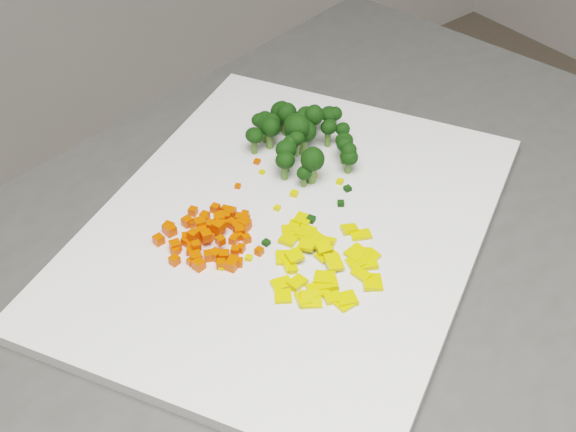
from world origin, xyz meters
TOP-DOWN VIEW (x-y plane):
  - cutting_board at (-0.04, 0.63)m, footprint 0.62×0.57m
  - carrot_pile at (-0.12, 0.66)m, footprint 0.11×0.11m
  - pepper_pile at (-0.05, 0.56)m, footprint 0.13×0.13m
  - broccoli_pile at (0.04, 0.72)m, footprint 0.13×0.13m
  - carrot_cube_0 at (-0.14, 0.65)m, footprint 0.01×0.01m
  - carrot_cube_1 at (-0.09, 0.66)m, footprint 0.01×0.01m
  - carrot_cube_2 at (-0.12, 0.63)m, footprint 0.01×0.01m
  - carrot_cube_3 at (-0.08, 0.65)m, footprint 0.01×0.01m
  - carrot_cube_4 at (-0.09, 0.65)m, footprint 0.01×0.01m
  - carrot_cube_5 at (-0.07, 0.67)m, footprint 0.01×0.01m
  - carrot_cube_6 at (-0.15, 0.67)m, footprint 0.01×0.01m
  - carrot_cube_7 at (-0.12, 0.67)m, footprint 0.01×0.01m
  - carrot_cube_8 at (-0.13, 0.65)m, footprint 0.01×0.01m
  - carrot_cube_9 at (-0.11, 0.70)m, footprint 0.01×0.01m
  - carrot_cube_10 at (-0.14, 0.67)m, footprint 0.01×0.01m
  - carrot_cube_11 at (-0.08, 0.66)m, footprint 0.01×0.01m
  - carrot_cube_12 at (-0.16, 0.69)m, footprint 0.01×0.01m
  - carrot_cube_13 at (-0.14, 0.67)m, footprint 0.01×0.01m
  - carrot_cube_14 at (-0.14, 0.66)m, footprint 0.01×0.01m
  - carrot_cube_15 at (-0.12, 0.69)m, footprint 0.01×0.01m
  - carrot_cube_16 at (-0.10, 0.66)m, footprint 0.01×0.01m
  - carrot_cube_17 at (-0.08, 0.69)m, footprint 0.01×0.01m
  - carrot_cube_18 at (-0.09, 0.65)m, footprint 0.01×0.01m
  - carrot_cube_19 at (-0.10, 0.64)m, footprint 0.01×0.01m
  - carrot_cube_20 at (-0.11, 0.63)m, footprint 0.01×0.01m
  - carrot_cube_21 at (-0.13, 0.63)m, footprint 0.01×0.01m
  - carrot_cube_22 at (-0.11, 0.66)m, footprint 0.01×0.01m
  - carrot_cube_23 at (-0.15, 0.69)m, footprint 0.01×0.01m
  - carrot_cube_24 at (-0.09, 0.68)m, footprint 0.01×0.01m
  - carrot_cube_25 at (-0.09, 0.63)m, footprint 0.01×0.01m
  - carrot_cube_26 at (-0.15, 0.64)m, footprint 0.01×0.01m
  - carrot_cube_27 at (-0.13, 0.66)m, footprint 0.01×0.01m
  - carrot_cube_28 at (-0.08, 0.67)m, footprint 0.01×0.01m
  - carrot_cube_29 at (-0.13, 0.66)m, footprint 0.01×0.01m
  - carrot_cube_30 at (-0.09, 0.67)m, footprint 0.01×0.01m
  - carrot_cube_31 at (-0.12, 0.64)m, footprint 0.01×0.01m
  - carrot_cube_32 at (-0.10, 0.63)m, footprint 0.01×0.01m
  - carrot_cube_33 at (-0.10, 0.67)m, footprint 0.01×0.01m
  - carrot_cube_34 at (-0.17, 0.65)m, footprint 0.01×0.01m
  - carrot_cube_35 at (-0.11, 0.68)m, footprint 0.01×0.01m
  - carrot_cube_36 at (-0.11, 0.66)m, footprint 0.01×0.01m
  - carrot_cube_37 at (-0.15, 0.63)m, footprint 0.01×0.01m
  - carrot_cube_38 at (-0.12, 0.67)m, footprint 0.01×0.01m
  - carrot_cube_39 at (-0.10, 0.66)m, footprint 0.01×0.01m
  - carrot_cube_40 at (-0.11, 0.69)m, footprint 0.01×0.01m
  - carrot_cube_41 at (-0.10, 0.64)m, footprint 0.01×0.01m
  - carrot_cube_42 at (-0.12, 0.62)m, footprint 0.01×0.01m
  - carrot_cube_43 at (-0.10, 0.66)m, footprint 0.01×0.01m
  - carrot_cube_44 at (-0.08, 0.66)m, footprint 0.01×0.01m
  - carrot_cube_45 at (-0.09, 0.69)m, footprint 0.01×0.01m
  - carrot_cube_46 at (-0.08, 0.68)m, footprint 0.01×0.01m
  - carrot_cube_47 at (-0.14, 0.64)m, footprint 0.01×0.01m
  - carrot_cube_48 at (-0.13, 0.62)m, footprint 0.01×0.01m
  - carrot_cube_49 at (-0.14, 0.66)m, footprint 0.01×0.01m
  - carrot_cube_50 at (-0.16, 0.66)m, footprint 0.01×0.01m
  - carrot_cube_51 at (-0.11, 0.66)m, footprint 0.01×0.01m
  - carrot_cube_52 at (-0.12, 0.66)m, footprint 0.01×0.01m
  - carrot_cube_53 at (-0.11, 0.69)m, footprint 0.01×0.01m
  - carrot_cube_54 at (-0.09, 0.61)m, footprint 0.01×0.01m
  - carrot_cube_55 at (-0.15, 0.65)m, footprint 0.01×0.01m
  - carrot_cube_56 at (-0.12, 0.69)m, footprint 0.01×0.01m
  - carrot_cube_57 at (-0.15, 0.70)m, footprint 0.01×0.01m
  - carrot_cube_58 at (-0.15, 0.64)m, footprint 0.01×0.01m
  - carrot_cube_59 at (-0.12, 0.61)m, footprint 0.01×0.01m
  - carrot_cube_60 at (-0.08, 0.65)m, footprint 0.01×0.01m
  - carrot_cube_61 at (-0.13, 0.61)m, footprint 0.01×0.01m
  - pepper_chunk_0 at (-0.01, 0.54)m, footprint 0.02×0.02m
  - pepper_chunk_1 at (-0.09, 0.53)m, footprint 0.03×0.03m
  - pepper_chunk_2 at (-0.04, 0.60)m, footprint 0.03×0.03m
  - pepper_chunk_3 at (-0.10, 0.56)m, footprint 0.02×0.02m
  - pepper_chunk_4 at (-0.08, 0.59)m, footprint 0.03×0.03m
  - pepper_chunk_5 at (-0.07, 0.58)m, footprint 0.02×0.02m
  - pepper_chunk_6 at (-0.02, 0.55)m, footprint 0.02×0.02m
  - pepper_chunk_7 at (-0.11, 0.55)m, footprint 0.02×0.02m
  - pepper_chunk_8 at (-0.08, 0.53)m, footprint 0.02×0.02m
  - pepper_chunk_9 at (-0.02, 0.53)m, footprint 0.02×0.02m
  - pepper_chunk_10 at (-0.01, 0.55)m, footprint 0.02×0.02m
  - pepper_chunk_11 at (-0.07, 0.52)m, footprint 0.02×0.02m
  - pepper_chunk_12 at (-0.04, 0.59)m, footprint 0.02×0.02m
  - pepper_chunk_13 at (-0.03, 0.62)m, footprint 0.02×0.02m
  - pepper_chunk_14 at (-0.04, 0.60)m, footprint 0.03×0.02m
  - pepper_chunk_15 at (-0.09, 0.55)m, footprint 0.02×0.02m
  - pepper_chunk_16 at (-0.04, 0.57)m, footprint 0.02×0.01m
  - pepper_chunk_17 at (0.01, 0.57)m, footprint 0.03×0.02m
  - pepper_chunk_18 at (-0.10, 0.53)m, footprint 0.02×0.02m
  - pepper_chunk_19 at (-0.04, 0.57)m, footprint 0.02×0.02m
  - pepper_chunk_20 at (-0.03, 0.54)m, footprint 0.02×0.02m
  - pepper_chunk_21 at (-0.05, 0.58)m, footprint 0.02×0.02m
  - pepper_chunk_22 at (-0.03, 0.52)m, footprint 0.01×0.02m
  - pepper_chunk_23 at (-0.05, 0.62)m, footprint 0.02×0.02m
  - pepper_chunk_24 at (-0.06, 0.61)m, footprint 0.02×0.02m
  - pepper_chunk_25 at (-0.07, 0.50)m, footprint 0.01×0.02m
  - pepper_chunk_26 at (0.00, 0.58)m, footprint 0.02×0.02m
  - pepper_chunk_27 at (-0.03, 0.51)m, footprint 0.03×0.03m
  - pepper_chunk_28 at (-0.04, 0.58)m, footprint 0.02×0.02m
  - pepper_chunk_29 at (-0.07, 0.53)m, footprint 0.03×0.02m
  - pepper_chunk_30 at (-0.08, 0.58)m, footprint 0.02×0.02m
  - pepper_chunk_31 at (-0.05, 0.59)m, footprint 0.02×0.02m
  - pepper_chunk_32 at (-0.03, 0.58)m, footprint 0.02×0.02m
  - pepper_chunk_33 at (-0.08, 0.52)m, footprint 0.02×0.02m
  - pepper_chunk_34 at (-0.02, 0.54)m, footprint 0.02×0.02m
  - pepper_chunk_35 at (-0.05, 0.55)m, footprint 0.02×0.03m
  - pepper_chunk_36 at (-0.07, 0.54)m, footprint 0.03×0.03m
  - pepper_chunk_37 at (-0.07, 0.51)m, footprint 0.02×0.02m
  - pepper_chunk_38 at (-0.04, 0.62)m, footprint 0.02×0.02m
  - broccoli_floret_0 at (0.09, 0.74)m, footprint 0.03×0.03m
  - broccoli_floret_1 at (0.01, 0.70)m, footprint 0.04×0.04m
  - broccoli_floret_2 at (0.11, 0.73)m, footprint 0.03×0.03m
  - broccoli_floret_3 at (0.07, 0.72)m, footprint 0.03×0.03m
  - broccoli_floret_4 at (0.08, 0.67)m, footprint 0.03×0.03m
  - broccoli_floret_5 at (0.06, 0.73)m, footprint 0.04×0.04m
  - broccoli_floret_6 at (0.01, 0.75)m, footprint 0.03×0.03m
  - broccoli_floret_7 at (0.08, 0.71)m, footprint 0.03×0.03m
  - broccoli_floret_8 at (0.06, 0.77)m, footprint 0.04×0.04m
  - broccoli_floret_9 at (0.08, 0.68)m, footprint 0.03×0.03m
  - broccoli_floret_10 at (0.02, 0.67)m, footprint 0.04×0.04m
  - broccoli_floret_11 at (0.07, 0.66)m, footprint 0.03×0.03m
  - broccoli_floret_12 at (0.06, 0.76)m, footprint 0.04×0.04m
  - broccoli_floret_13 at (0.03, 0.76)m, footprint 0.03×0.03m
  - broccoli_floret_14 at (0.04, 0.76)m, footprint 0.03×0.03m
  - broccoli_floret_15 at (0.03, 0.70)m, footprint 0.02×0.02m
  - broccoli_floret_16 at (0.10, 0.70)m, footprint 0.02×0.02m
  - broccoli_floret_17 at (0.05, 0.72)m, footprint 0.04×0.04m
  - broccoli_floret_18 at (0.00, 0.69)m, footprint 0.03×0.03m
  - broccoli_floret_19 at (0.07, 0.66)m, footprint 0.02×0.02m
  - broccoli_floret_20 at (0.02, 0.70)m, footprint 0.03×0.03m
  - broccoli_floret_21 at (0.04, 0.72)m, footprint 0.03×0.03m
  - broccoli_floret_22 at (0.03, 0.75)m, footprint 0.03×0.03m
  - broccoli_floret_23 at (0.11, 0.73)m, footprint 0.03×0.03m
  - broccoli_floret_24 at (0.07, 0.73)m, footprint 0.03×0.03m
  - broccoli_floret_25 at (0.04, 0.71)m, footprint 0.04×0.04m
  - broccoli_floret_26 at (0.04, 0.77)m, footprint 0.03×0.03m
  - broccoli_floret_27 at (0.01, 0.67)m, footprint 0.02×0.02m
  - broccoli_floret_28 at (0.03, 0.77)m, footprint 0.03×0.03m
  - stray_bit_0 at (-0.02, 0.62)m, footprint 0.01×0.01m
  - stray_bit_1 at (-0.08, 0.57)m, footprint 0.01×0.01m
  - stray_bit_2 at (-0.05, 0.71)m, footprint 0.01×0.01m
  - stray_bit_3 at (-0.01, 0.71)m, footprint 0.01×0.01m
  - stray_bit_4 at (-0.01, 0.66)m, footprint 0.01×0.01m
  - stray_bit_5 at (-0.11, 0.61)m, footprint 0.01×0.01m
  - stray_bit_6 at (-0.13, 0.62)m, footprint 0.01×0.01m
  - stray_bit_7 at (-0.04, 0.65)m, footprint 0.01×0.01m
  - stray_bit_8 at (0.02, 0.62)m, footprint 0.01×0.01m
  - stray_bit_9 at (0.03, 0.68)m, footprint 0.01×0.01m
  - stray_bit_10 at (0.05, 0.65)m, footprint 0.01×0.01m
  - stray_bit_11 at (-0.08, 0.62)m, footprint 0.01×0.01m
  - stray_bit_12 at (-0.05, 0.59)m, footprint 0.01×0.01m
  - stray_bit_13 at (-0.00, 0.73)m, footprint 0.01×0.01m
  - stray_bit_14 at (0.05, 0.63)m, footprint 0.01×0.01m

SIDE VIEW (x-z plane):
  - cutting_board at x=-0.04m, z-range 0.90..0.91m
  - stray_bit_6 at x=-0.13m, z-range 0.91..0.92m
  - pepper_chunk_17 at x=0.01m, z-range 0.91..0.92m
  - pepper_chunk_16 at x=-0.04m, z-range 0.91..0.92m
  - pepper_chunk_25 at x=-0.07m, z-range 0.91..0.92m
  - pepper_chunk_23 at x=-0.05m, z-range 0.91..0.92m
  - pepper_chunk_38 at x=-0.04m, z-range 0.91..0.92m
  - stray_bit_3 at x=-0.01m, z-range 0.91..0.92m
  - pepper_chunk_7 at x=-0.11m, z-range 0.91..0.92m
  - pepper_chunk_18 at x=-0.10m, z-range 0.91..0.92m
  - pepper_chunk_8 at x=-0.08m, z-range 0.91..0.92m
  - pepper_chunk_10 at x=-0.01m, z-range 0.91..0.92m
  - pepper_chunk_30 at x=-0.08m, z-range 0.91..0.92m
  - pepper_chunk_11 at x=-0.07m, z-range 0.91..0.92m
  - pepper_chunk_20 at x=-0.03m, z-range 0.91..0.92m
  - pepper_chunk_3 at x=-0.10m, z-range 0.91..0.92m
  - pepper_chunk_4 at x=-0.08m, z-range 0.91..0.92m
  - pepper_chunk_24 at x=-0.06m, z-range 0.91..0.92m
  - stray_bit_2 at x=-0.05m, z-range 0.91..0.92m
  - stray_bit_7 at x=-0.04m, z-range 0.91..0.92m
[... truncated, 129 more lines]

